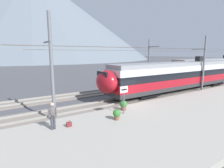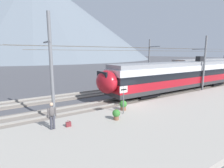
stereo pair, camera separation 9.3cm
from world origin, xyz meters
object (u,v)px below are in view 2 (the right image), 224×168
Objects in this scene: handbag_beside_passenger at (68,124)px; passenger_walking at (52,114)px; train_far_track at (215,67)px; platform_sign at (124,94)px; catenary_mast_far_side at (150,60)px; train_near_platform at (181,75)px; catenary_mast_mid at (203,63)px; catenary_mast_west at (51,67)px; potted_plant_platform_edge at (123,105)px; potted_plant_by_shelter at (116,114)px.

passenger_walking is at bearing 171.74° from handbag_beside_passenger.
platform_sign is (-30.09, -8.84, -0.27)m from train_far_track.
platform_sign is 5.03× the size of handbag_beside_passenger.
platform_sign is at bearing -140.99° from catenary_mast_far_side.
platform_sign is at bearing -162.44° from train_near_platform.
passenger_walking is 3.96× the size of handbag_beside_passenger.
catenary_mast_west is at bearing -179.97° from catenary_mast_mid.
train_near_platform is 14.19× the size of passenger_walking.
potted_plant_platform_edge is at bearing -164.61° from train_far_track.
catenary_mast_mid is 19.18× the size of platform_sign.
catenary_mast_mid reaches higher than passenger_walking.
catenary_mast_west reaches higher than catenary_mast_far_side.
train_near_platform is at bearing -164.44° from train_far_track.
train_near_platform reaches higher than potted_plant_by_shelter.
handbag_beside_passenger is at bearing -82.85° from catenary_mast_west.
train_near_platform reaches higher than handbag_beside_passenger.
platform_sign is at bearing 1.21° from handbag_beside_passenger.
catenary_mast_mid is 14.23m from potted_plant_platform_edge.
platform_sign is (-12.03, -3.81, -0.26)m from train_near_platform.
catenary_mast_mid is (2.31, -1.54, 1.51)m from train_near_platform.
train_near_platform is 7.26m from catenary_mast_far_side.
train_far_track is 31.36m from platform_sign.
catenary_mast_far_side is 21.03m from handbag_beside_passenger.
handbag_beside_passenger is (-17.70, -10.87, -3.29)m from catenary_mast_far_side.
catenary_mast_far_side reaches higher than handbag_beside_passenger.
handbag_beside_passenger is at bearing -172.83° from catenary_mast_mid.
platform_sign is 4.62m from handbag_beside_passenger.
catenary_mast_west reaches higher than passenger_walking.
potted_plant_platform_edge is (5.19, -1.56, -3.20)m from catenary_mast_west.
train_near_platform reaches higher than platform_sign.
catenary_mast_mid is 8.57m from catenary_mast_far_side.
train_far_track is at bearing 22.66° from catenary_mast_mid.
handbag_beside_passenger is at bearing -148.45° from catenary_mast_far_side.
potted_plant_by_shelter is at bearing -160.89° from train_near_platform.
passenger_walking is at bearing 179.52° from platform_sign.
catenary_mast_mid is at bearing 7.17° from handbag_beside_passenger.
potted_plant_platform_edge is (-11.53, -3.12, -1.39)m from train_near_platform.
catenary_mast_far_side is at bearing 31.55° from handbag_beside_passenger.
handbag_beside_passenger is (0.29, -2.35, -3.49)m from catenary_mast_west.
catenary_mast_west is 24.33× the size of passenger_walking.
train_far_track is 32.75m from potted_plant_by_shelter.
handbag_beside_passenger is 4.96m from potted_plant_platform_edge.
potted_plant_platform_edge is (-12.80, -10.08, -3.00)m from catenary_mast_far_side.
catenary_mast_far_side is (17.99, 8.52, -0.20)m from catenary_mast_west.
train_near_platform is at bearing 13.36° from handbag_beside_passenger.
catenary_mast_far_side is 54.97× the size of potted_plant_by_shelter.
catenary_mast_west is 50.91× the size of potted_plant_platform_edge.
catenary_mast_west reaches higher than train_far_track.
potted_plant_platform_edge is at bearing 9.10° from handbag_beside_passenger.
passenger_walking is 2.26× the size of potted_plant_by_shelter.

